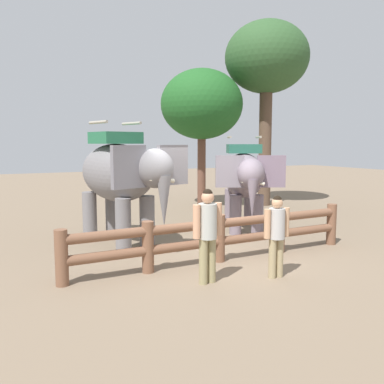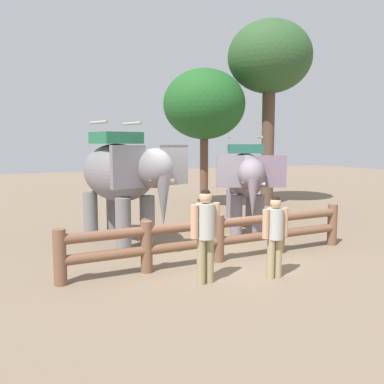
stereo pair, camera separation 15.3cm
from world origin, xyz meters
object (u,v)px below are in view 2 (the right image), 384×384
object	(u,v)px
elephant_center	(245,178)
tree_back_center	(270,60)
tourist_woman_in_black	(275,231)
elephant_near_left	(122,176)
log_fence	(219,235)
tree_far_left	(204,105)
tourist_man_in_blue	(205,229)

from	to	relation	value
elephant_center	tree_back_center	distance (m)	6.84
elephant_center	tourist_woman_in_black	world-z (taller)	elephant_center
elephant_near_left	elephant_center	bearing A→B (deg)	0.07
log_fence	tourist_woman_in_black	bearing A→B (deg)	-72.80
elephant_center	tree_far_left	xyz separation A→B (m)	(0.91, 4.53, 2.52)
log_fence	tree_back_center	distance (m)	10.22
log_fence	tree_far_left	world-z (taller)	tree_far_left
log_fence	tree_back_center	xyz separation A→B (m)	(5.85, 6.47, 5.32)
elephant_near_left	tourist_man_in_blue	xyz separation A→B (m)	(0.54, -3.70, -0.75)
elephant_near_left	tree_back_center	xyz separation A→B (m)	(7.30, 3.92, 4.15)
tourist_woman_in_black	log_fence	bearing A→B (deg)	107.20
elephant_center	tree_back_center	xyz separation A→B (m)	(3.55, 3.91, 4.35)
log_fence	elephant_near_left	size ratio (longest dim) A/B	1.85
log_fence	tree_back_center	bearing A→B (deg)	47.90
elephant_near_left	tree_far_left	xyz separation A→B (m)	(4.65, 4.54, 2.33)
elephant_near_left	tree_back_center	world-z (taller)	tree_back_center
elephant_center	tourist_woman_in_black	bearing A→B (deg)	-114.89
log_fence	tree_back_center	world-z (taller)	tree_back_center
tree_back_center	tourist_man_in_blue	bearing A→B (deg)	-131.60
elephant_center	tourist_man_in_blue	distance (m)	4.93
elephant_near_left	tourist_man_in_blue	distance (m)	3.81
log_fence	tourist_man_in_blue	size ratio (longest dim) A/B	3.93
tree_back_center	log_fence	bearing A→B (deg)	-132.10
tourist_man_in_blue	tree_back_center	size ratio (longest dim) A/B	0.24
elephant_near_left	tourist_man_in_blue	world-z (taller)	elephant_near_left
tourist_woman_in_black	tourist_man_in_blue	distance (m)	1.39
elephant_near_left	tourist_woman_in_black	bearing A→B (deg)	-64.63
elephant_center	tree_back_center	bearing A→B (deg)	47.75
log_fence	tree_back_center	size ratio (longest dim) A/B	0.93
elephant_near_left	elephant_center	world-z (taller)	elephant_near_left
log_fence	tourist_man_in_blue	xyz separation A→B (m)	(-0.91, -1.14, 0.42)
elephant_near_left	elephant_center	distance (m)	3.75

